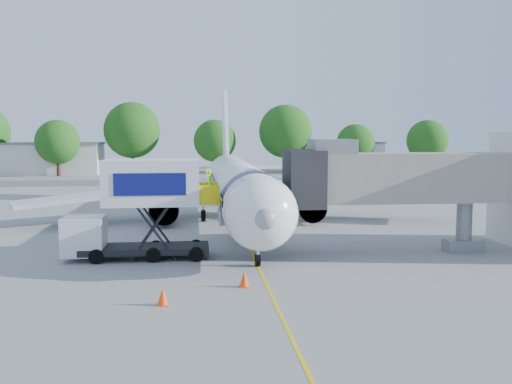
{
  "coord_description": "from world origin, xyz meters",
  "views": [
    {
      "loc": [
        -3.22,
        -38.62,
        6.99
      ],
      "look_at": [
        0.64,
        -2.72,
        3.2
      ],
      "focal_mm": 40.0,
      "sensor_mm": 36.0,
      "label": 1
    }
  ],
  "objects": [
    {
      "name": "ground_tug",
      "position": [
        -2.64,
        -15.2,
        0.67
      ],
      "size": [
        3.33,
        1.91,
        1.28
      ],
      "rotation": [
        0.0,
        0.0,
        0.08
      ],
      "color": "silver",
      "rests_on": "ground"
    },
    {
      "name": "ground",
      "position": [
        0.0,
        0.0,
        0.0
      ],
      "size": [
        160.0,
        160.0,
        0.0
      ],
      "primitive_type": "plane",
      "color": "gray",
      "rests_on": "ground"
    },
    {
      "name": "outbuilding_right",
      "position": [
        22.0,
        62.0,
        2.66
      ],
      "size": [
        16.4,
        7.4,
        5.3
      ],
      "color": "silver",
      "rests_on": "ground"
    },
    {
      "name": "safety_cone_a",
      "position": [
        -1.05,
        -13.44,
        0.36
      ],
      "size": [
        0.48,
        0.48,
        0.76
      ],
      "color": "#FF490D",
      "rests_on": "ground"
    },
    {
      "name": "tree_g",
      "position": [
        37.08,
        57.08,
        5.54
      ],
      "size": [
        7.17,
        7.17,
        9.14
      ],
      "color": "#382314",
      "rests_on": "ground"
    },
    {
      "name": "tree_e",
      "position": [
        12.46,
        59.49,
        7.13
      ],
      "size": [
        9.22,
        9.22,
        11.75
      ],
      "color": "#382314",
      "rests_on": "ground"
    },
    {
      "name": "tree_d",
      "position": [
        0.2,
        58.45,
        5.54
      ],
      "size": [
        7.17,
        7.17,
        9.14
      ],
      "color": "#382314",
      "rests_on": "ground"
    },
    {
      "name": "safety_cone_b",
      "position": [
        -4.57,
        -15.82,
        0.36
      ],
      "size": [
        0.47,
        0.47,
        0.75
      ],
      "color": "#FF490D",
      "rests_on": "ground"
    },
    {
      "name": "tree_c",
      "position": [
        -13.77,
        60.22,
        7.33
      ],
      "size": [
        9.47,
        9.47,
        12.08
      ],
      "color": "#382314",
      "rests_on": "ground"
    },
    {
      "name": "guidance_line",
      "position": [
        0.0,
        0.0,
        0.01
      ],
      "size": [
        0.15,
        70.0,
        0.01
      ],
      "primitive_type": "cube",
      "color": "yellow",
      "rests_on": "ground"
    },
    {
      "name": "taxiway_strip",
      "position": [
        0.0,
        42.0,
        0.0
      ],
      "size": [
        120.0,
        10.0,
        0.01
      ],
      "primitive_type": "cube",
      "color": "#59595B",
      "rests_on": "ground"
    },
    {
      "name": "aircraft",
      "position": [
        0.0,
        4.12,
        2.95
      ],
      "size": [
        34.17,
        37.73,
        11.35
      ],
      "color": "white",
      "rests_on": "ground"
    },
    {
      "name": "outbuilding_left",
      "position": [
        -28.0,
        60.0,
        2.66
      ],
      "size": [
        18.4,
        8.4,
        5.3
      ],
      "color": "silver",
      "rests_on": "ground"
    },
    {
      "name": "tree_f",
      "position": [
        24.36,
        57.45,
        5.1
      ],
      "size": [
        6.59,
        6.59,
        8.4
      ],
      "color": "#382314",
      "rests_on": "ground"
    },
    {
      "name": "jet_bridge",
      "position": [
        7.99,
        -7.0,
        4.34
      ],
      "size": [
        13.9,
        3.2,
        6.6
      ],
      "color": "gray",
      "rests_on": "ground"
    },
    {
      "name": "catering_hiloader",
      "position": [
        -6.26,
        -7.0,
        2.76
      ],
      "size": [
        8.5,
        2.44,
        5.5
      ],
      "color": "black",
      "rests_on": "ground"
    },
    {
      "name": "tree_b",
      "position": [
        -24.98,
        55.39,
        5.44
      ],
      "size": [
        7.03,
        7.03,
        8.96
      ],
      "color": "#382314",
      "rests_on": "ground"
    }
  ]
}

